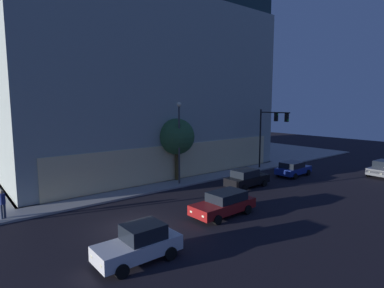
{
  "coord_description": "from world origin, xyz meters",
  "views": [
    {
      "loc": [
        -8.65,
        -16.31,
        7.42
      ],
      "look_at": [
        6.49,
        2.57,
        4.33
      ],
      "focal_mm": 29.14,
      "sensor_mm": 36.0,
      "label": 1
    }
  ],
  "objects_px": {
    "street_lamp_sidewalk": "(179,132)",
    "sidewalk_tree": "(177,137)",
    "modern_building": "(114,80)",
    "car_blue": "(293,169)",
    "car_grey": "(384,168)",
    "car_black": "(247,178)",
    "traffic_light_far_corner": "(270,127)",
    "car_white": "(139,244)",
    "pedestrian_waiting": "(2,202)",
    "car_red": "(224,203)"
  },
  "relations": [
    {
      "from": "car_red",
      "to": "car_grey",
      "type": "height_order",
      "value": "car_grey"
    },
    {
      "from": "car_red",
      "to": "car_grey",
      "type": "distance_m",
      "value": 21.01
    },
    {
      "from": "pedestrian_waiting",
      "to": "car_red",
      "type": "height_order",
      "value": "pedestrian_waiting"
    },
    {
      "from": "car_blue",
      "to": "car_grey",
      "type": "distance_m",
      "value": 9.33
    },
    {
      "from": "street_lamp_sidewalk",
      "to": "car_blue",
      "type": "distance_m",
      "value": 12.95
    },
    {
      "from": "car_blue",
      "to": "car_grey",
      "type": "xyz_separation_m",
      "value": [
        7.1,
        -6.05,
        0.06
      ]
    },
    {
      "from": "traffic_light_far_corner",
      "to": "street_lamp_sidewalk",
      "type": "bearing_deg",
      "value": 173.77
    },
    {
      "from": "pedestrian_waiting",
      "to": "modern_building",
      "type": "bearing_deg",
      "value": 46.66
    },
    {
      "from": "car_grey",
      "to": "pedestrian_waiting",
      "type": "bearing_deg",
      "value": 162.37
    },
    {
      "from": "pedestrian_waiting",
      "to": "car_blue",
      "type": "relative_size",
      "value": 0.44
    },
    {
      "from": "street_lamp_sidewalk",
      "to": "car_blue",
      "type": "relative_size",
      "value": 1.75
    },
    {
      "from": "sidewalk_tree",
      "to": "car_blue",
      "type": "bearing_deg",
      "value": -27.73
    },
    {
      "from": "street_lamp_sidewalk",
      "to": "sidewalk_tree",
      "type": "height_order",
      "value": "street_lamp_sidewalk"
    },
    {
      "from": "car_white",
      "to": "sidewalk_tree",
      "type": "bearing_deg",
      "value": 47.42
    },
    {
      "from": "traffic_light_far_corner",
      "to": "street_lamp_sidewalk",
      "type": "height_order",
      "value": "street_lamp_sidewalk"
    },
    {
      "from": "traffic_light_far_corner",
      "to": "car_grey",
      "type": "bearing_deg",
      "value": -53.1
    },
    {
      "from": "sidewalk_tree",
      "to": "car_red",
      "type": "xyz_separation_m",
      "value": [
        -2.97,
        -9.49,
        -3.54
      ]
    },
    {
      "from": "pedestrian_waiting",
      "to": "car_white",
      "type": "height_order",
      "value": "pedestrian_waiting"
    },
    {
      "from": "modern_building",
      "to": "car_white",
      "type": "height_order",
      "value": "modern_building"
    },
    {
      "from": "car_red",
      "to": "car_blue",
      "type": "relative_size",
      "value": 1.11
    },
    {
      "from": "street_lamp_sidewalk",
      "to": "car_white",
      "type": "xyz_separation_m",
      "value": [
        -9.85,
        -10.15,
        -4.03
      ]
    },
    {
      "from": "car_blue",
      "to": "car_red",
      "type": "bearing_deg",
      "value": -164.57
    },
    {
      "from": "modern_building",
      "to": "sidewalk_tree",
      "type": "height_order",
      "value": "modern_building"
    },
    {
      "from": "modern_building",
      "to": "car_blue",
      "type": "relative_size",
      "value": 6.94
    },
    {
      "from": "modern_building",
      "to": "street_lamp_sidewalk",
      "type": "distance_m",
      "value": 17.19
    },
    {
      "from": "modern_building",
      "to": "street_lamp_sidewalk",
      "type": "height_order",
      "value": "modern_building"
    },
    {
      "from": "car_black",
      "to": "car_grey",
      "type": "xyz_separation_m",
      "value": [
        14.29,
        -6.06,
        0.02
      ]
    },
    {
      "from": "street_lamp_sidewalk",
      "to": "car_black",
      "type": "height_order",
      "value": "street_lamp_sidewalk"
    },
    {
      "from": "traffic_light_far_corner",
      "to": "car_blue",
      "type": "height_order",
      "value": "traffic_light_far_corner"
    },
    {
      "from": "street_lamp_sidewalk",
      "to": "pedestrian_waiting",
      "type": "bearing_deg",
      "value": -179.55
    },
    {
      "from": "car_black",
      "to": "car_grey",
      "type": "relative_size",
      "value": 1.1
    },
    {
      "from": "car_grey",
      "to": "car_blue",
      "type": "bearing_deg",
      "value": 139.56
    },
    {
      "from": "sidewalk_tree",
      "to": "street_lamp_sidewalk",
      "type": "bearing_deg",
      "value": -116.76
    },
    {
      "from": "modern_building",
      "to": "street_lamp_sidewalk",
      "type": "xyz_separation_m",
      "value": [
        -1.27,
        -16.18,
        -5.68
      ]
    },
    {
      "from": "car_red",
      "to": "car_blue",
      "type": "xyz_separation_m",
      "value": [
        13.79,
        3.81,
        -0.04
      ]
    },
    {
      "from": "car_red",
      "to": "street_lamp_sidewalk",
      "type": "bearing_deg",
      "value": 74.14
    },
    {
      "from": "car_red",
      "to": "car_grey",
      "type": "relative_size",
      "value": 1.16
    },
    {
      "from": "pedestrian_waiting",
      "to": "car_blue",
      "type": "distance_m",
      "value": 25.92
    },
    {
      "from": "modern_building",
      "to": "car_black",
      "type": "distance_m",
      "value": 22.99
    },
    {
      "from": "street_lamp_sidewalk",
      "to": "traffic_light_far_corner",
      "type": "bearing_deg",
      "value": -6.23
    },
    {
      "from": "modern_building",
      "to": "car_black",
      "type": "xyz_separation_m",
      "value": [
        2.99,
        -20.61,
        -9.75
      ]
    },
    {
      "from": "sidewalk_tree",
      "to": "car_white",
      "type": "relative_size",
      "value": 1.44
    },
    {
      "from": "street_lamp_sidewalk",
      "to": "car_grey",
      "type": "height_order",
      "value": "street_lamp_sidewalk"
    },
    {
      "from": "sidewalk_tree",
      "to": "car_grey",
      "type": "distance_m",
      "value": 21.71
    },
    {
      "from": "modern_building",
      "to": "sidewalk_tree",
      "type": "relative_size",
      "value": 4.98
    },
    {
      "from": "pedestrian_waiting",
      "to": "car_blue",
      "type": "xyz_separation_m",
      "value": [
        25.56,
        -4.32,
        -0.49
      ]
    },
    {
      "from": "car_grey",
      "to": "car_red",
      "type": "bearing_deg",
      "value": 173.87
    },
    {
      "from": "modern_building",
      "to": "car_black",
      "type": "relative_size",
      "value": 6.62
    },
    {
      "from": "traffic_light_far_corner",
      "to": "street_lamp_sidewalk",
      "type": "xyz_separation_m",
      "value": [
        -11.63,
        1.27,
        -0.03
      ]
    },
    {
      "from": "sidewalk_tree",
      "to": "car_white",
      "type": "height_order",
      "value": "sidewalk_tree"
    }
  ]
}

